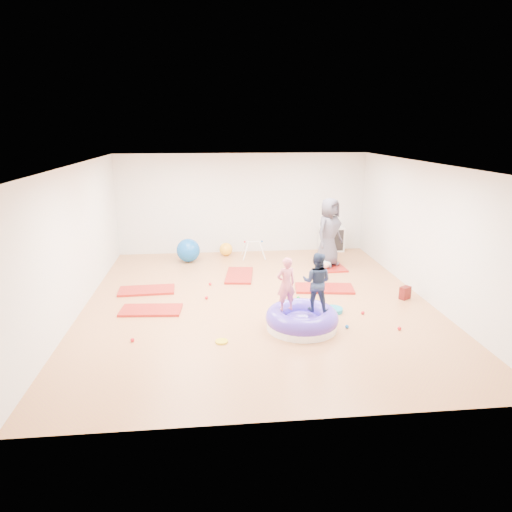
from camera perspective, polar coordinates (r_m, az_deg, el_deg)
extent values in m
cube|color=#B47C43|center=(9.48, 0.19, -5.73)|extent=(7.00, 8.00, 0.01)
cube|color=white|center=(8.85, 0.20, 11.39)|extent=(7.00, 8.00, 0.01)
cube|color=silver|center=(12.98, -1.69, 6.55)|extent=(7.00, 0.01, 2.80)
cube|color=silver|center=(5.29, 4.83, -7.39)|extent=(7.00, 0.01, 2.80)
cube|color=silver|center=(9.37, -21.61, 1.85)|extent=(0.01, 8.00, 2.80)
cube|color=silver|center=(10.05, 20.48, 2.84)|extent=(0.01, 8.00, 2.80)
cube|color=#B72E15|center=(9.23, -13.00, -6.61)|extent=(1.22, 0.68, 0.05)
cube|color=#B72E15|center=(10.34, -13.51, -4.18)|extent=(1.22, 0.65, 0.05)
cube|color=#B72E15|center=(11.06, -2.11, -2.43)|extent=(0.77, 1.30, 0.05)
cube|color=#B72E15|center=(10.29, 8.53, -4.01)|extent=(1.35, 0.82, 0.05)
cube|color=#B72E15|center=(11.97, 9.42, -1.22)|extent=(0.60, 1.11, 0.05)
cylinder|color=white|center=(8.32, 5.73, -8.47)|extent=(1.27, 1.27, 0.14)
torus|color=#4830C2|center=(8.27, 5.76, -7.63)|extent=(1.31, 1.31, 0.35)
ellipsoid|color=#4830C2|center=(8.30, 5.74, -8.15)|extent=(0.69, 0.69, 0.31)
imported|color=#DB6A7F|center=(8.05, 3.78, -3.19)|extent=(0.41, 0.32, 0.98)
imported|color=#1E2C4A|center=(8.07, 7.61, -2.90)|extent=(0.64, 0.58, 1.06)
imported|color=#423F4D|center=(11.72, 9.11, 2.96)|extent=(1.01, 0.97, 1.75)
ellipsoid|color=silver|center=(11.69, 8.59, -1.00)|extent=(0.33, 0.21, 0.19)
sphere|color=#E6A892|center=(11.54, 8.78, -1.11)|extent=(0.15, 0.15, 0.15)
sphere|color=red|center=(8.59, 17.49, -8.62)|extent=(0.07, 0.07, 0.07)
sphere|color=red|center=(8.06, -15.19, -10.10)|extent=(0.07, 0.07, 0.07)
sphere|color=red|center=(10.47, -5.76, -3.49)|extent=(0.07, 0.07, 0.07)
sphere|color=#0E50A8|center=(8.43, 11.31, -8.66)|extent=(0.07, 0.07, 0.07)
sphere|color=green|center=(9.64, 5.29, -5.22)|extent=(0.07, 0.07, 0.07)
sphere|color=red|center=(9.66, -6.22, -5.19)|extent=(0.07, 0.07, 0.07)
sphere|color=red|center=(9.09, 13.20, -6.93)|extent=(0.07, 0.07, 0.07)
sphere|color=#0E50A8|center=(12.31, -8.47, 0.71)|extent=(0.63, 0.63, 0.63)
sphere|color=yellow|center=(12.81, -3.77, 0.84)|extent=(0.37, 0.37, 0.37)
cylinder|color=white|center=(12.30, -1.28, 0.60)|extent=(0.18, 0.19, 0.49)
cylinder|color=white|center=(12.70, -1.44, 1.08)|extent=(0.18, 0.19, 0.49)
cylinder|color=white|center=(12.34, 0.81, 0.65)|extent=(0.18, 0.19, 0.49)
cylinder|color=white|center=(12.74, 0.59, 1.14)|extent=(0.18, 0.19, 0.49)
cylinder|color=white|center=(12.46, -0.33, 1.81)|extent=(0.47, 0.03, 0.03)
sphere|color=red|center=(12.44, -1.41, 1.78)|extent=(0.06, 0.06, 0.06)
sphere|color=#0E50A8|center=(12.49, 0.74, 1.84)|extent=(0.06, 0.06, 0.06)
cube|color=white|center=(13.42, 9.42, 2.10)|extent=(0.71, 0.34, 0.71)
cube|color=black|center=(13.27, 9.61, 1.93)|extent=(0.61, 0.02, 0.61)
cube|color=white|center=(13.37, 9.48, 2.05)|extent=(0.02, 0.24, 0.62)
cube|color=white|center=(13.37, 9.48, 2.05)|extent=(0.62, 0.24, 0.02)
cylinder|color=teal|center=(9.09, 9.62, -6.67)|extent=(0.37, 0.37, 0.08)
cube|color=maroon|center=(10.09, 18.13, -4.40)|extent=(0.27, 0.24, 0.27)
cylinder|color=yellow|center=(7.80, -4.32, -10.61)|extent=(0.21, 0.21, 0.03)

